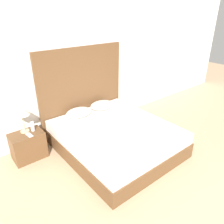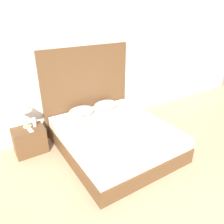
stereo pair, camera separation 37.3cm
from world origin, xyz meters
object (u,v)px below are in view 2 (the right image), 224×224
object	(u,v)px
phone_on_bed	(130,129)
table_lamp	(24,108)
bed	(115,139)
nightstand	(30,140)
phone_on_nightstand	(30,130)

from	to	relation	value
phone_on_bed	table_lamp	distance (m)	1.80
table_lamp	bed	bearing A→B (deg)	-32.46
nightstand	phone_on_nightstand	distance (m)	0.26
bed	table_lamp	world-z (taller)	table_lamp
phone_on_bed	phone_on_nightstand	bearing A→B (deg)	150.09
phone_on_bed	phone_on_nightstand	distance (m)	1.67
phone_on_bed	table_lamp	world-z (taller)	table_lamp
table_lamp	phone_on_nightstand	distance (m)	0.39
table_lamp	nightstand	bearing A→B (deg)	-102.44
bed	phone_on_nightstand	distance (m)	1.45
phone_on_bed	phone_on_nightstand	size ratio (longest dim) A/B	1.01
phone_on_bed	table_lamp	size ratio (longest dim) A/B	0.35
bed	nightstand	xyz separation A→B (m)	(-1.29, 0.74, 0.01)
bed	phone_on_nightstand	size ratio (longest dim) A/B	12.78
nightstand	phone_on_nightstand	xyz separation A→B (m)	(0.03, -0.09, 0.24)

